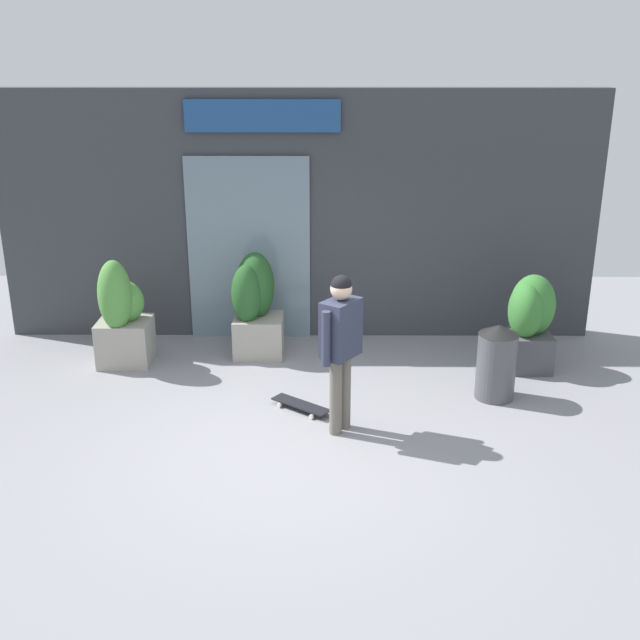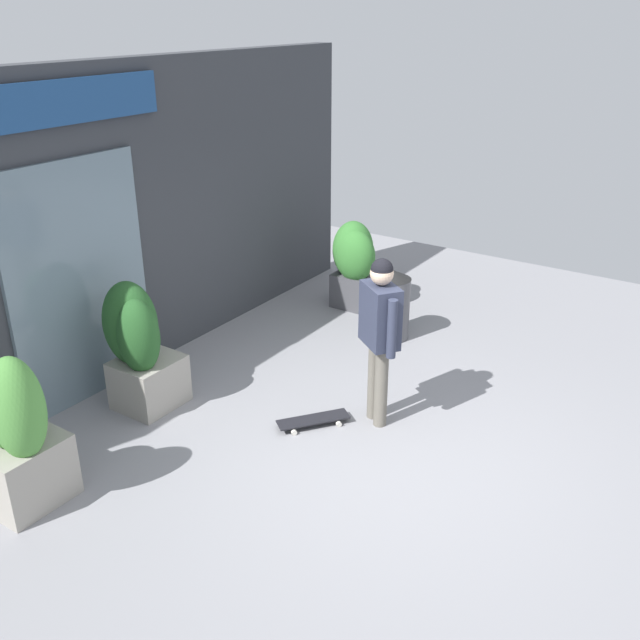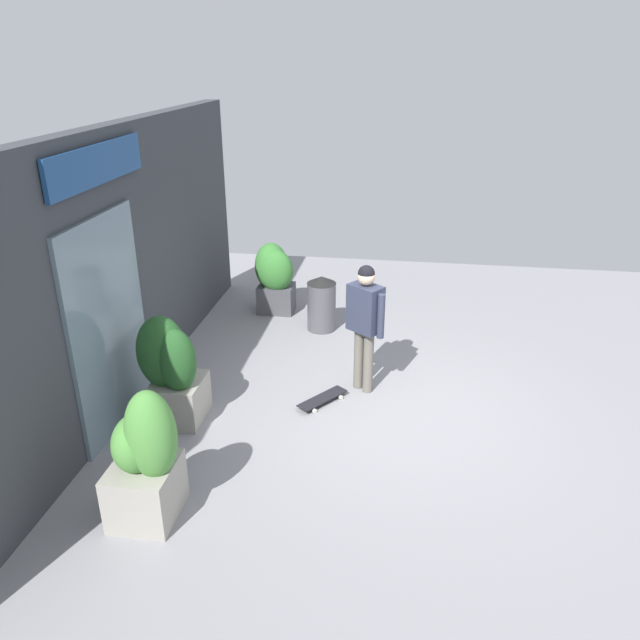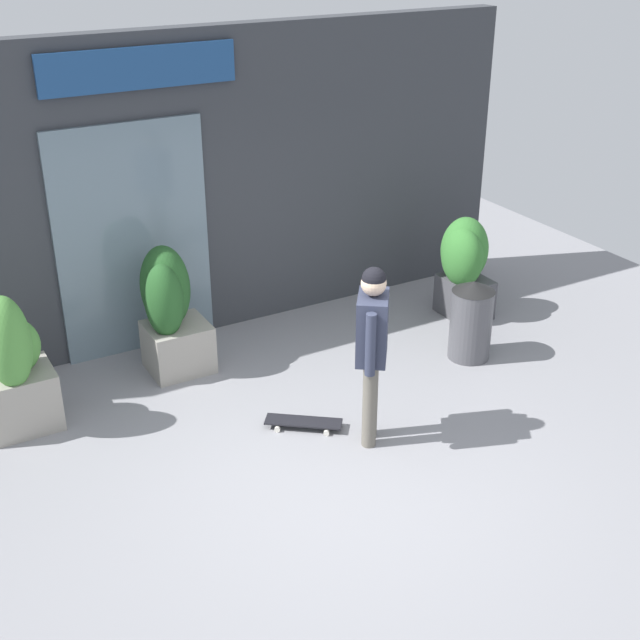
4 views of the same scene
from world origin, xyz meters
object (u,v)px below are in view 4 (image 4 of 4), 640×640
at_px(planter_box_left, 464,264).
at_px(skateboard, 303,422).
at_px(skateboarder, 372,338).
at_px(planter_box_mid, 169,310).
at_px(trash_bin, 471,320).
at_px(planter_box_right, 14,368).

bearing_deg(planter_box_left, skateboard, -156.20).
xyz_separation_m(skateboarder, planter_box_mid, (-1.08, 2.16, -0.37)).
relative_size(skateboard, trash_bin, 0.77).
height_order(planter_box_right, planter_box_mid, planter_box_right).
height_order(skateboard, trash_bin, trash_bin).
distance_m(skateboarder, planter_box_left, 2.96).
xyz_separation_m(skateboarder, planter_box_left, (2.38, 1.71, -0.39)).
distance_m(skateboard, planter_box_right, 2.69).
xyz_separation_m(skateboard, trash_bin, (2.23, 0.35, 0.39)).
height_order(skateboarder, planter_box_mid, skateboarder).
relative_size(skateboarder, trash_bin, 1.92).
distance_m(skateboarder, skateboard, 1.18).
xyz_separation_m(skateboard, planter_box_right, (-2.28, 1.30, 0.57)).
bearing_deg(planter_box_right, planter_box_mid, 13.08).
distance_m(skateboarder, planter_box_right, 3.27).
bearing_deg(skateboarder, planter_box_mid, -27.57).
distance_m(skateboard, planter_box_left, 3.13).
xyz_separation_m(planter_box_left, planter_box_right, (-5.09, 0.07, -0.02)).
bearing_deg(trash_bin, planter_box_left, 56.87).
xyz_separation_m(skateboard, planter_box_left, (2.81, 1.24, 0.59)).
relative_size(skateboard, planter_box_left, 0.57).
bearing_deg(planter_box_left, planter_box_mid, 172.65).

